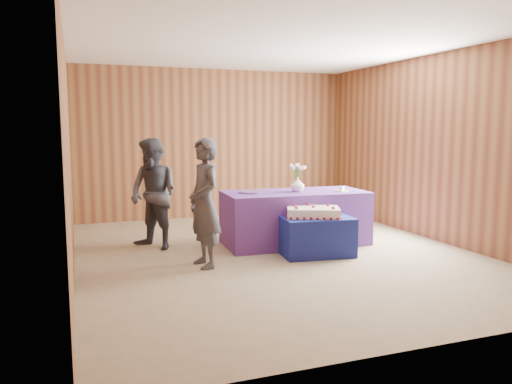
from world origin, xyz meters
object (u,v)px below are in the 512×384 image
serving_table (295,218)px  guest_left (204,203)px  vase (297,185)px  guest_right (154,194)px  sheet_cake (313,212)px  cake_table (315,235)px

serving_table → guest_left: 1.70m
vase → guest_right: size_ratio=0.13×
sheet_cake → guest_right: size_ratio=0.54×
serving_table → guest_left: (-1.49, -0.71, 0.39)m
sheet_cake → serving_table: bearing=109.5°
sheet_cake → guest_right: 2.16m
guest_left → sheet_cake: bearing=83.8°
serving_table → sheet_cake: (-0.04, -0.64, 0.19)m
serving_table → guest_left: guest_left is taller
sheet_cake → vase: size_ratio=4.06×
vase → guest_right: (-1.94, 0.42, -0.10)m
sheet_cake → vase: 0.68m
cake_table → serving_table: size_ratio=0.45×
cake_table → guest_right: bearing=158.9°
vase → guest_left: guest_left is taller
guest_left → guest_right: (-0.42, 1.11, -0.01)m
guest_left → serving_table: bearing=106.4°
sheet_cake → vase: bearing=107.3°
guest_left → vase: bearing=105.2°
serving_table → guest_right: (-1.92, 0.40, 0.38)m
serving_table → sheet_cake: serving_table is taller
vase → cake_table: bearing=-91.7°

